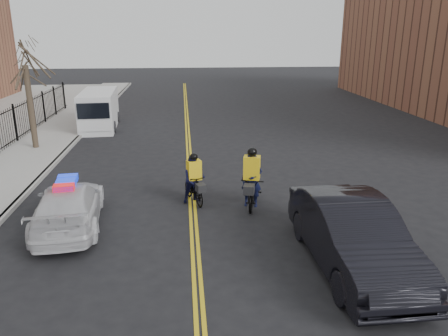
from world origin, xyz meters
name	(u,v)px	position (x,y,z in m)	size (l,w,h in m)	color
ground	(194,231)	(0.00, 0.00, 0.00)	(120.00, 120.00, 0.00)	black
center_line_left	(188,157)	(-0.08, 8.00, 0.01)	(0.10, 60.00, 0.01)	gold
center_line_right	(191,157)	(0.08, 8.00, 0.01)	(0.10, 60.00, 0.01)	gold
sidewalk	(25,160)	(-7.50, 8.00, 0.07)	(3.00, 60.00, 0.15)	gray
curb	(59,159)	(-6.00, 8.00, 0.07)	(0.20, 60.00, 0.15)	gray
street_tree	(27,78)	(-7.60, 10.00, 3.53)	(3.20, 3.20, 4.80)	#352B1F
police_cruiser	(69,206)	(-3.75, 0.71, 0.67)	(2.37, 4.76, 1.49)	silver
dark_sedan	(352,235)	(3.87, -2.41, 0.88)	(1.86, 5.32, 1.75)	black
cargo_van	(99,111)	(-5.32, 14.97, 1.08)	(2.32, 5.41, 2.21)	silver
cyclist_near	(251,186)	(2.00, 1.82, 0.71)	(1.25, 2.21, 2.05)	black
cyclist_far	(194,183)	(0.09, 2.32, 0.70)	(1.02, 1.82, 1.77)	black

